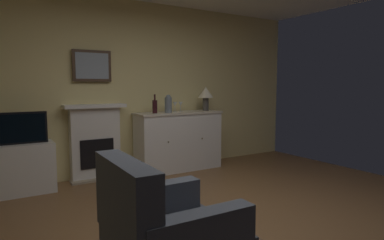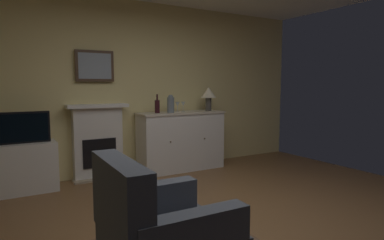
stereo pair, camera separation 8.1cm
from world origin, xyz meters
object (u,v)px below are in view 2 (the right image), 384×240
at_px(sideboard_cabinet, 181,141).
at_px(armchair, 160,236).
at_px(fireplace_unit, 98,142).
at_px(wine_glass_left, 177,105).
at_px(framed_picture, 95,66).
at_px(wine_bottle, 157,106).
at_px(wine_glass_center, 183,104).
at_px(tv_cabinet, 25,167).
at_px(vase_decorative, 171,104).
at_px(tv_set, 23,128).
at_px(table_lamp, 208,94).

bearing_deg(sideboard_cabinet, armchair, -120.87).
xyz_separation_m(fireplace_unit, wine_glass_left, (1.22, -0.19, 0.52)).
xyz_separation_m(framed_picture, sideboard_cabinet, (1.29, -0.22, -1.18)).
relative_size(wine_bottle, wine_glass_center, 1.76).
bearing_deg(wine_glass_center, framed_picture, 170.49).
bearing_deg(sideboard_cabinet, wine_glass_center, -1.50).
relative_size(wine_glass_left, tv_cabinet, 0.22).
relative_size(sideboard_cabinet, vase_decorative, 5.04).
distance_m(wine_glass_left, tv_set, 2.21).
height_order(tv_cabinet, armchair, armchair).
xyz_separation_m(framed_picture, wine_glass_left, (1.22, -0.24, -0.58)).
distance_m(fireplace_unit, wine_glass_left, 1.34).
height_order(vase_decorative, tv_cabinet, vase_decorative).
relative_size(fireplace_unit, armchair, 1.20).
height_order(framed_picture, wine_bottle, framed_picture).
xyz_separation_m(table_lamp, tv_set, (-2.80, -0.01, -0.38)).
bearing_deg(sideboard_cabinet, table_lamp, 0.00).
xyz_separation_m(table_lamp, armchair, (-2.17, -2.75, -0.84)).
bearing_deg(wine_bottle, fireplace_unit, 168.44).
bearing_deg(armchair, wine_glass_left, 60.08).
bearing_deg(framed_picture, wine_glass_left, -10.90).
bearing_deg(table_lamp, framed_picture, 173.04).
bearing_deg(tv_set, tv_cabinet, 90.00).
height_order(wine_glass_left, wine_glass_center, same).
xyz_separation_m(framed_picture, wine_glass_center, (1.33, -0.22, -0.58)).
distance_m(wine_glass_left, tv_cabinet, 2.32).
bearing_deg(sideboard_cabinet, wine_glass_left, -169.09).
xyz_separation_m(wine_bottle, wine_glass_left, (0.35, -0.01, 0.01)).
bearing_deg(fireplace_unit, wine_glass_left, -8.85).
xyz_separation_m(wine_glass_left, tv_cabinet, (-2.20, 0.03, -0.75)).
distance_m(fireplace_unit, tv_set, 1.03).
bearing_deg(wine_glass_left, tv_cabinet, 179.26).
bearing_deg(armchair, fireplace_unit, 83.14).
bearing_deg(tv_set, vase_decorative, -1.16).
bearing_deg(armchair, vase_decorative, 61.99).
xyz_separation_m(sideboard_cabinet, armchair, (-1.65, -2.75, -0.09)).
xyz_separation_m(fireplace_unit, armchair, (-0.35, -2.93, -0.17)).
xyz_separation_m(wine_bottle, tv_cabinet, (-1.85, 0.02, -0.73)).
bearing_deg(sideboard_cabinet, tv_cabinet, 179.62).
xyz_separation_m(wine_bottle, tv_set, (-1.85, -0.01, -0.21)).
bearing_deg(wine_glass_left, table_lamp, 1.29).
relative_size(fireplace_unit, vase_decorative, 3.91).
bearing_deg(sideboard_cabinet, tv_set, -179.79).
relative_size(wine_glass_center, tv_cabinet, 0.22).
xyz_separation_m(table_lamp, wine_bottle, (-0.94, -0.00, -0.17)).
xyz_separation_m(sideboard_cabinet, tv_cabinet, (-2.27, 0.02, -0.15)).
bearing_deg(fireplace_unit, wine_bottle, -11.56).
relative_size(table_lamp, tv_cabinet, 0.53).
xyz_separation_m(fireplace_unit, wine_bottle, (0.88, -0.18, 0.50)).
relative_size(vase_decorative, armchair, 0.31).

